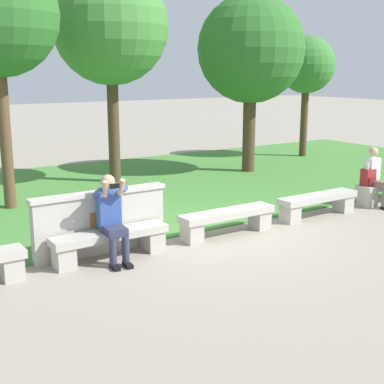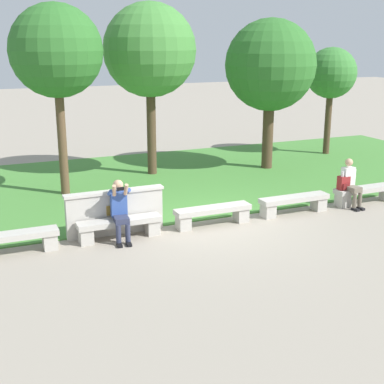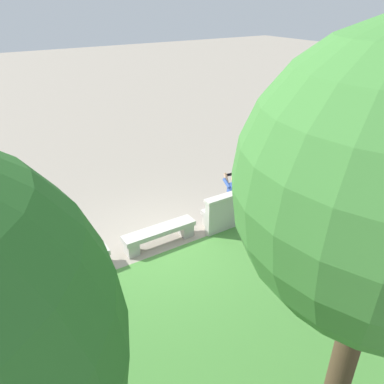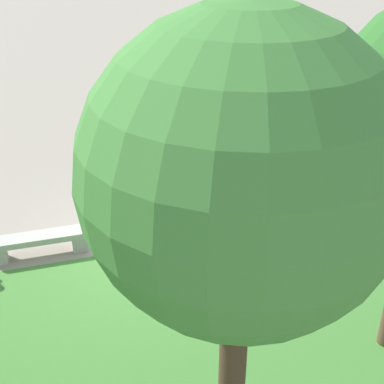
{
  "view_description": "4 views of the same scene",
  "coord_description": "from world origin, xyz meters",
  "views": [
    {
      "loc": [
        -5.49,
        -7.23,
        2.84
      ],
      "look_at": [
        -0.85,
        -0.16,
        0.92
      ],
      "focal_mm": 50.0,
      "sensor_mm": 36.0,
      "label": 1
    },
    {
      "loc": [
        -5.11,
        -10.72,
        4.19
      ],
      "look_at": [
        -0.68,
        -0.35,
        0.98
      ],
      "focal_mm": 50.0,
      "sensor_mm": 36.0,
      "label": 2
    },
    {
      "loc": [
        3.39,
        6.78,
        5.39
      ],
      "look_at": [
        -1.01,
        -0.12,
        1.1
      ],
      "focal_mm": 35.0,
      "sensor_mm": 36.0,
      "label": 3
    },
    {
      "loc": [
        1.88,
        9.07,
        5.86
      ],
      "look_at": [
        -0.82,
        -0.06,
        0.89
      ],
      "focal_mm": 50.0,
      "sensor_mm": 36.0,
      "label": 4
    }
  ],
  "objects": [
    {
      "name": "ground_plane",
      "position": [
        0.0,
        0.0,
        0.0
      ],
      "size": [
        80.0,
        80.0,
        0.0
      ],
      "primitive_type": "plane",
      "color": "gray"
    },
    {
      "name": "tree_behind_wall",
      "position": [
        7.44,
        5.66,
        2.99
      ],
      "size": [
        1.85,
        1.85,
        3.96
      ],
      "color": "#4C3826",
      "rests_on": "ground"
    },
    {
      "name": "person_photographer",
      "position": [
        -2.25,
        -0.08,
        0.74
      ],
      "size": [
        0.5,
        0.75,
        1.32
      ],
      "color": "black",
      "rests_on": "ground"
    },
    {
      "name": "backrest_wall_with_plaque",
      "position": [
        -2.25,
        0.34,
        0.52
      ],
      "size": [
        2.24,
        0.24,
        1.01
      ],
      "color": "#B7B2A8",
      "rests_on": "ground"
    },
    {
      "name": "grass_strip",
      "position": [
        0.0,
        4.38,
        0.01
      ],
      "size": [
        22.84,
        8.0,
        0.03
      ],
      "primitive_type": "cube",
      "color": "#478438",
      "rests_on": "ground"
    },
    {
      "name": "bench_near",
      "position": [
        -2.25,
        0.0,
        0.3
      ],
      "size": [
        1.85,
        0.4,
        0.45
      ],
      "color": "#B7B2A8",
      "rests_on": "ground"
    },
    {
      "name": "tree_left_background",
      "position": [
        4.14,
        4.51,
        3.39
      ],
      "size": [
        2.94,
        2.94,
        4.89
      ],
      "color": "#4C3826",
      "rests_on": "ground"
    },
    {
      "name": "tree_right_background",
      "position": [
        0.31,
        5.25,
        3.87
      ],
      "size": [
        2.85,
        2.85,
        5.33
      ],
      "color": "#4C3826",
      "rests_on": "ground"
    },
    {
      "name": "person_distant",
      "position": [
        3.89,
        -0.07,
        0.67
      ],
      "size": [
        0.48,
        0.69,
        1.26
      ],
      "color": "black",
      "rests_on": "ground"
    },
    {
      "name": "bench_mid",
      "position": [
        0.0,
        0.0,
        0.3
      ],
      "size": [
        1.85,
        0.4,
        0.45
      ],
      "color": "#B7B2A8",
      "rests_on": "ground"
    },
    {
      "name": "backpack",
      "position": [
        3.75,
        0.02,
        0.63
      ],
      "size": [
        0.28,
        0.24,
        0.43
      ],
      "color": "maroon",
      "rests_on": "bench_end"
    },
    {
      "name": "bench_far",
      "position": [
        2.25,
        0.0,
        0.3
      ],
      "size": [
        1.85,
        0.4,
        0.45
      ],
      "color": "#B7B2A8",
      "rests_on": "ground"
    }
  ]
}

